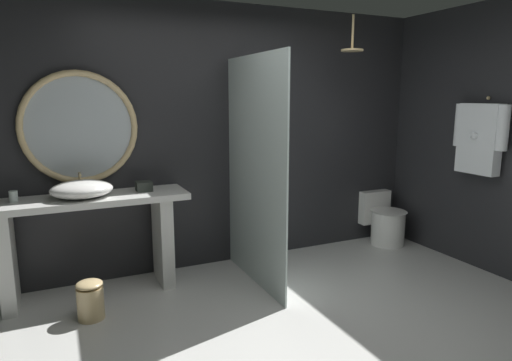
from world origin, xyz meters
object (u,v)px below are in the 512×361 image
object	(u,v)px
rain_shower_head	(352,47)
tumbler_cup	(13,196)
tissue_box	(144,186)
toilet	(383,220)
waste_bin	(90,299)
hanging_bathrobe	(480,136)
round_wall_mirror	(80,128)
vessel_sink	(82,189)

from	to	relation	value
rain_shower_head	tumbler_cup	bearing A→B (deg)	176.16
tissue_box	toilet	size ratio (longest dim) A/B	0.23
tumbler_cup	tissue_box	world-z (taller)	tumbler_cup
rain_shower_head	waste_bin	distance (m)	3.33
hanging_bathrobe	waste_bin	world-z (taller)	hanging_bathrobe
tumbler_cup	round_wall_mirror	world-z (taller)	round_wall_mirror
hanging_bathrobe	waste_bin	bearing A→B (deg)	172.24
round_wall_mirror	toilet	size ratio (longest dim) A/B	1.65
toilet	tissue_box	bearing A→B (deg)	-179.78
tumbler_cup	toilet	xyz separation A→B (m)	(3.80, -0.01, -0.65)
tumbler_cup	toilet	size ratio (longest dim) A/B	0.15
vessel_sink	hanging_bathrobe	distance (m)	3.68
toilet	waste_bin	xyz separation A→B (m)	(-3.31, -0.51, -0.11)
round_wall_mirror	tumbler_cup	bearing A→B (deg)	-163.01
vessel_sink	tumbler_cup	world-z (taller)	vessel_sink
vessel_sink	hanging_bathrobe	xyz separation A→B (m)	(3.54, -0.92, 0.38)
round_wall_mirror	hanging_bathrobe	bearing A→B (deg)	-18.50
vessel_sink	tissue_box	xyz separation A→B (m)	(0.52, 0.07, -0.03)
toilet	round_wall_mirror	bearing A→B (deg)	176.88
tissue_box	toilet	distance (m)	2.84
tissue_box	rain_shower_head	bearing A→B (deg)	-5.14
waste_bin	round_wall_mirror	bearing A→B (deg)	85.62
round_wall_mirror	rain_shower_head	size ratio (longest dim) A/B	2.81
vessel_sink	toilet	size ratio (longest dim) A/B	0.84
round_wall_mirror	rain_shower_head	xyz separation A→B (m)	(2.57, -0.37, 0.75)
round_wall_mirror	rain_shower_head	world-z (taller)	rain_shower_head
tissue_box	toilet	bearing A→B (deg)	0.22
vessel_sink	rain_shower_head	distance (m)	2.88
round_wall_mirror	rain_shower_head	bearing A→B (deg)	-8.31
tissue_box	waste_bin	xyz separation A→B (m)	(-0.54, -0.50, -0.76)
waste_bin	vessel_sink	bearing A→B (deg)	87.49
vessel_sink	waste_bin	xyz separation A→B (m)	(-0.02, -0.43, -0.79)
hanging_bathrobe	waste_bin	size ratio (longest dim) A/B	2.36
tumbler_cup	hanging_bathrobe	xyz separation A→B (m)	(4.05, -1.01, 0.41)
toilet	waste_bin	distance (m)	3.35
tissue_box	toilet	xyz separation A→B (m)	(2.77, 0.01, -0.65)
hanging_bathrobe	toilet	distance (m)	1.48
rain_shower_head	hanging_bathrobe	size ratio (longest dim) A/B	0.47
round_wall_mirror	vessel_sink	bearing A→B (deg)	-97.52
vessel_sink	round_wall_mirror	bearing A→B (deg)	82.48
vessel_sink	hanging_bathrobe	world-z (taller)	hanging_bathrobe
round_wall_mirror	toilet	world-z (taller)	round_wall_mirror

